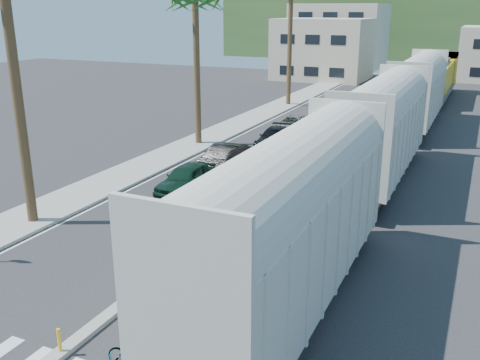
{
  "coord_description": "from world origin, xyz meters",
  "views": [
    {
      "loc": [
        9.88,
        -10.48,
        9.26
      ],
      "look_at": [
        0.45,
        10.03,
        2.0
      ],
      "focal_mm": 40.0,
      "sensor_mm": 36.0,
      "label": 1
    }
  ],
  "objects": [
    {
      "name": "ground",
      "position": [
        0.0,
        0.0,
        0.0
      ],
      "size": [
        140.0,
        140.0,
        0.0
      ],
      "primitive_type": "plane",
      "color": "#28282B",
      "rests_on": "ground"
    },
    {
      "name": "sidewalk",
      "position": [
        -8.5,
        25.0,
        0.07
      ],
      "size": [
        3.0,
        90.0,
        0.15
      ],
      "primitive_type": "cube",
      "color": "gray",
      "rests_on": "ground"
    },
    {
      "name": "rails",
      "position": [
        5.0,
        28.0,
        0.03
      ],
      "size": [
        1.56,
        100.0,
        0.06
      ],
      "color": "black",
      "rests_on": "ground"
    },
    {
      "name": "cyclist",
      "position": [
        2.39,
        -0.65,
        0.7
      ],
      "size": [
        1.07,
        1.97,
        2.21
      ],
      "rotation": [
        0.0,
        0.0,
        1.69
      ],
      "color": "#9EA0A5",
      "rests_on": "ground"
    },
    {
      "name": "car_third",
      "position": [
        -3.11,
        23.52,
        0.67
      ],
      "size": [
        2.52,
        4.88,
        1.34
      ],
      "primitive_type": "imported",
      "rotation": [
        0.0,
        0.0,
        0.07
      ],
      "color": "black",
      "rests_on": "ground"
    },
    {
      "name": "lane_markings",
      "position": [
        -2.15,
        25.0,
        0.0
      ],
      "size": [
        9.42,
        90.0,
        0.01
      ],
      "color": "silver",
      "rests_on": "ground"
    },
    {
      "name": "car_lead",
      "position": [
        -3.83,
        12.64,
        0.75
      ],
      "size": [
        1.91,
        4.47,
        1.5
      ],
      "primitive_type": "imported",
      "rotation": [
        0.0,
        0.0,
        -0.02
      ],
      "color": "black",
      "rests_on": "ground"
    },
    {
      "name": "hillside",
      "position": [
        0.0,
        100.0,
        6.0
      ],
      "size": [
        80.0,
        20.0,
        12.0
      ],
      "primitive_type": "cube",
      "color": "#385628",
      "rests_on": "ground"
    },
    {
      "name": "car_second",
      "position": [
        -3.7,
        16.72,
        0.79
      ],
      "size": [
        1.92,
        4.89,
        1.58
      ],
      "primitive_type": "imported",
      "rotation": [
        0.0,
        0.0,
        -0.03
      ],
      "color": "black",
      "rests_on": "ground"
    },
    {
      "name": "buildings",
      "position": [
        -6.41,
        71.66,
        4.36
      ],
      "size": [
        38.0,
        27.0,
        10.0
      ],
      "color": "#B4A78F",
      "rests_on": "ground"
    },
    {
      "name": "median",
      "position": [
        0.0,
        19.96,
        0.09
      ],
      "size": [
        0.45,
        60.0,
        0.85
      ],
      "color": "gray",
      "rests_on": "ground"
    },
    {
      "name": "car_rear",
      "position": [
        -3.62,
        28.73,
        0.62
      ],
      "size": [
        2.15,
        4.49,
        1.24
      ],
      "primitive_type": "imported",
      "rotation": [
        0.0,
        0.0,
        0.01
      ],
      "color": "#96999B",
      "rests_on": "ground"
    },
    {
      "name": "freight_train",
      "position": [
        5.0,
        24.49,
        2.91
      ],
      "size": [
        3.0,
        60.94,
        5.85
      ],
      "color": "beige",
      "rests_on": "ground"
    }
  ]
}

